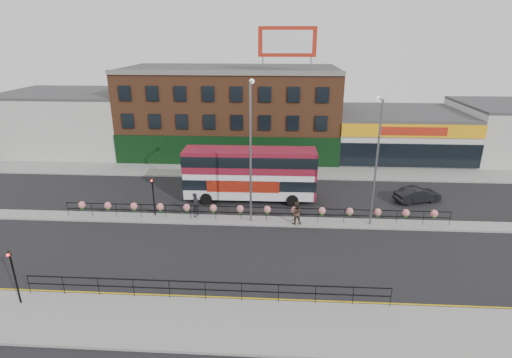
# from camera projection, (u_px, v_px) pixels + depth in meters

# --- Properties ---
(ground) EXTENTS (120.00, 120.00, 0.00)m
(ground) POSITION_uv_depth(u_px,v_px,m) (254.00, 222.00, 31.42)
(ground) COLOR black
(ground) RESTS_ON ground
(south_pavement) EXTENTS (60.00, 4.00, 0.15)m
(south_pavement) POSITION_uv_depth(u_px,v_px,m) (238.00, 325.00, 20.13)
(south_pavement) COLOR gray
(south_pavement) RESTS_ON ground
(north_pavement) EXTENTS (60.00, 4.00, 0.15)m
(north_pavement) POSITION_uv_depth(u_px,v_px,m) (261.00, 172.00, 42.65)
(north_pavement) COLOR gray
(north_pavement) RESTS_ON ground
(median) EXTENTS (60.00, 1.60, 0.15)m
(median) POSITION_uv_depth(u_px,v_px,m) (254.00, 221.00, 31.39)
(median) COLOR gray
(median) RESTS_ON ground
(yellow_line_inner) EXTENTS (60.00, 0.10, 0.01)m
(yellow_line_inner) POSITION_uv_depth(u_px,v_px,m) (242.00, 298.00, 22.31)
(yellow_line_inner) COLOR gold
(yellow_line_inner) RESTS_ON ground
(yellow_line_outer) EXTENTS (60.00, 0.10, 0.01)m
(yellow_line_outer) POSITION_uv_depth(u_px,v_px,m) (242.00, 300.00, 22.14)
(yellow_line_outer) COLOR gold
(yellow_line_outer) RESTS_ON ground
(brick_building) EXTENTS (25.00, 12.21, 10.30)m
(brick_building) POSITION_uv_depth(u_px,v_px,m) (232.00, 111.00, 48.62)
(brick_building) COLOR brown
(brick_building) RESTS_ON ground
(supermarket) EXTENTS (15.00, 12.25, 5.30)m
(supermarket) POSITION_uv_depth(u_px,v_px,m) (396.00, 133.00, 48.29)
(supermarket) COLOR silver
(supermarket) RESTS_ON ground
(warehouse_west) EXTENTS (15.50, 12.00, 7.30)m
(warehouse_west) POSITION_uv_depth(u_px,v_px,m) (72.00, 121.00, 50.30)
(warehouse_west) COLOR #B7B7B1
(warehouse_west) RESTS_ON ground
(billboard) EXTENTS (6.00, 0.29, 4.40)m
(billboard) POSITION_uv_depth(u_px,v_px,m) (287.00, 42.00, 40.85)
(billboard) COLOR #A82211
(billboard) RESTS_ON brick_building
(median_railing) EXTENTS (30.04, 0.56, 1.23)m
(median_railing) POSITION_uv_depth(u_px,v_px,m) (254.00, 210.00, 31.06)
(median_railing) COLOR black
(median_railing) RESTS_ON median
(south_railing) EXTENTS (20.04, 0.05, 1.12)m
(south_railing) POSITION_uv_depth(u_px,v_px,m) (205.00, 286.00, 21.72)
(south_railing) COLOR black
(south_railing) RESTS_ON south_pavement
(double_decker_bus) EXTENTS (11.49, 2.98, 4.64)m
(double_decker_bus) POSITION_uv_depth(u_px,v_px,m) (250.00, 169.00, 34.70)
(double_decker_bus) COLOR white
(double_decker_bus) RESTS_ON ground
(car) EXTENTS (3.76, 4.85, 1.33)m
(car) POSITION_uv_depth(u_px,v_px,m) (417.00, 195.00, 34.96)
(car) COLOR black
(car) RESTS_ON ground
(pedestrian_a) EXTENTS (0.96, 0.84, 1.97)m
(pedestrian_a) POSITION_uv_depth(u_px,v_px,m) (196.00, 205.00, 31.73)
(pedestrian_a) COLOR black
(pedestrian_a) RESTS_ON median
(pedestrian_b) EXTENTS (1.10, 0.97, 1.82)m
(pedestrian_b) POSITION_uv_depth(u_px,v_px,m) (296.00, 213.00, 30.45)
(pedestrian_b) COLOR #423024
(pedestrian_b) RESTS_ON median
(lamp_column_west) EXTENTS (0.38, 1.88, 10.71)m
(lamp_column_west) POSITION_uv_depth(u_px,v_px,m) (251.00, 141.00, 29.33)
(lamp_column_west) COLOR slate
(lamp_column_west) RESTS_ON median
(lamp_column_east) EXTENTS (0.34, 1.68, 9.56)m
(lamp_column_east) POSITION_uv_depth(u_px,v_px,m) (377.00, 152.00, 29.03)
(lamp_column_east) COLOR slate
(lamp_column_east) RESTS_ON median
(traffic_light_south) EXTENTS (0.15, 0.28, 3.65)m
(traffic_light_south) POSITION_uv_depth(u_px,v_px,m) (12.00, 266.00, 20.92)
(traffic_light_south) COLOR black
(traffic_light_south) RESTS_ON south_pavement
(traffic_light_median) EXTENTS (0.15, 0.28, 3.65)m
(traffic_light_median) POSITION_uv_depth(u_px,v_px,m) (153.00, 189.00, 31.39)
(traffic_light_median) COLOR black
(traffic_light_median) RESTS_ON median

